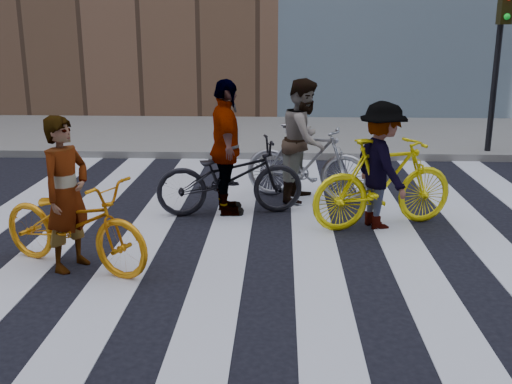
# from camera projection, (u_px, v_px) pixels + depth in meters

# --- Properties ---
(ground) EXTENTS (100.00, 100.00, 0.00)m
(ground) POSITION_uv_depth(u_px,v_px,m) (271.00, 247.00, 7.44)
(ground) COLOR black
(ground) RESTS_ON ground
(sidewalk_far) EXTENTS (100.00, 5.00, 0.15)m
(sidewalk_far) POSITION_uv_depth(u_px,v_px,m) (276.00, 135.00, 14.63)
(sidewalk_far) COLOR slate
(sidewalk_far) RESTS_ON ground
(zebra_crosswalk) EXTENTS (8.25, 10.00, 0.01)m
(zebra_crosswalk) POSITION_uv_depth(u_px,v_px,m) (271.00, 246.00, 7.43)
(zebra_crosswalk) COLOR silver
(zebra_crosswalk) RESTS_ON ground
(traffic_signal) EXTENTS (0.22, 0.42, 3.33)m
(traffic_signal) POSITION_uv_depth(u_px,v_px,m) (500.00, 45.00, 11.77)
(traffic_signal) COLOR black
(traffic_signal) RESTS_ON ground
(bike_yellow_left) EXTENTS (2.12, 1.45, 1.06)m
(bike_yellow_left) POSITION_uv_depth(u_px,v_px,m) (74.00, 223.00, 6.67)
(bike_yellow_left) COLOR orange
(bike_yellow_left) RESTS_ON ground
(bike_silver_mid) EXTENTS (2.06, 1.14, 1.19)m
(bike_silver_mid) POSITION_uv_depth(u_px,v_px,m) (307.00, 162.00, 9.33)
(bike_silver_mid) COLOR #9A9BA3
(bike_silver_mid) RESTS_ON ground
(bike_yellow_right) EXTENTS (2.14, 1.23, 1.24)m
(bike_yellow_right) POSITION_uv_depth(u_px,v_px,m) (384.00, 183.00, 8.03)
(bike_yellow_right) COLOR yellow
(bike_yellow_right) RESTS_ON ground
(bike_dark_rear) EXTENTS (2.21, 1.12, 1.11)m
(bike_dark_rear) POSITION_uv_depth(u_px,v_px,m) (230.00, 177.00, 8.61)
(bike_dark_rear) COLOR black
(bike_dark_rear) RESTS_ON ground
(rider_left) EXTENTS (0.64, 0.75, 1.73)m
(rider_left) POSITION_uv_depth(u_px,v_px,m) (67.00, 194.00, 6.58)
(rider_left) COLOR slate
(rider_left) RESTS_ON ground
(rider_mid) EXTENTS (0.96, 1.09, 1.89)m
(rider_mid) POSITION_uv_depth(u_px,v_px,m) (304.00, 140.00, 9.24)
(rider_mid) COLOR slate
(rider_mid) RESTS_ON ground
(rider_right) EXTENTS (0.97, 1.25, 1.71)m
(rider_right) POSITION_uv_depth(u_px,v_px,m) (381.00, 166.00, 7.97)
(rider_right) COLOR slate
(rider_right) RESTS_ON ground
(rider_rear) EXTENTS (0.68, 1.21, 1.95)m
(rider_rear) POSITION_uv_depth(u_px,v_px,m) (226.00, 148.00, 8.50)
(rider_rear) COLOR slate
(rider_rear) RESTS_ON ground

